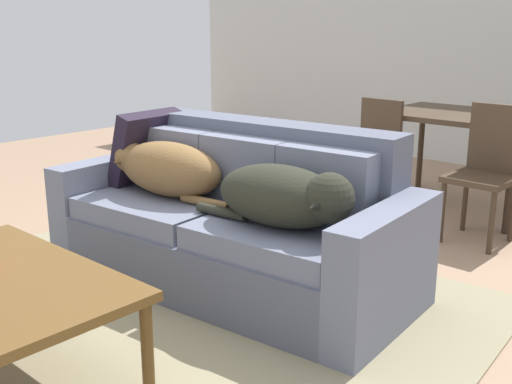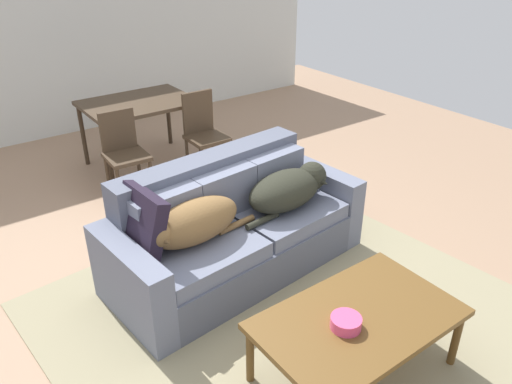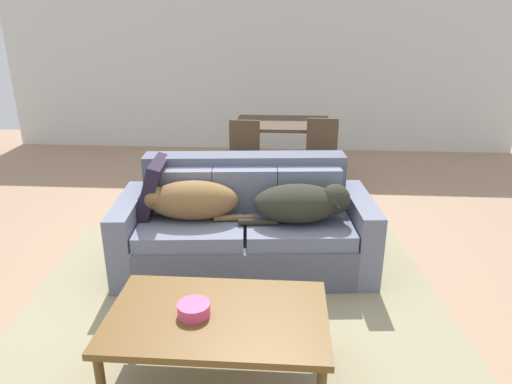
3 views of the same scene
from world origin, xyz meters
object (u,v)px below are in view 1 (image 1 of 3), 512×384
(dog_on_right_cushion, at_px, (286,196))
(dining_chair_near_left, at_px, (372,150))
(throw_pillow_by_left_arm, at_px, (146,149))
(dog_on_left_cushion, at_px, (166,168))
(couch, at_px, (236,225))
(dining_chair_near_right, at_px, (486,167))
(dining_table, at_px, (463,123))

(dog_on_right_cushion, distance_m, dining_chair_near_left, 1.94)
(dog_on_right_cushion, relative_size, dining_chair_near_left, 0.99)
(throw_pillow_by_left_arm, bearing_deg, dog_on_left_cushion, -19.71)
(couch, height_order, dog_on_right_cushion, couch)
(dog_on_right_cushion, distance_m, dining_chair_near_right, 1.82)
(dog_on_right_cushion, relative_size, dining_table, 0.73)
(couch, height_order, dining_table, couch)
(couch, bearing_deg, dining_table, 77.95)
(dog_on_left_cushion, xyz_separation_m, dining_table, (0.70, 2.42, 0.06))
(couch, distance_m, dining_chair_near_left, 1.71)
(couch, bearing_deg, dog_on_left_cushion, -167.39)
(dining_table, bearing_deg, throw_pillow_by_left_arm, -114.18)
(throw_pillow_by_left_arm, bearing_deg, dining_table, 65.82)
(dog_on_left_cushion, relative_size, dining_chair_near_left, 1.02)
(dining_table, bearing_deg, dog_on_left_cushion, -106.13)
(dog_on_left_cushion, distance_m, dining_chair_near_right, 2.14)
(dog_on_left_cushion, bearing_deg, dining_chair_near_right, 52.00)
(couch, xyz_separation_m, dining_chair_near_right, (0.73, 1.66, 0.16))
(dog_on_right_cushion, distance_m, dining_table, 2.43)
(couch, xyz_separation_m, throw_pillow_by_left_arm, (-0.76, -0.02, 0.34))
(couch, xyz_separation_m, dog_on_right_cushion, (0.47, -0.13, 0.28))
(dog_on_left_cushion, height_order, throw_pillow_by_left_arm, throw_pillow_by_left_arm)
(couch, relative_size, dining_chair_near_right, 2.32)
(dining_chair_near_left, bearing_deg, throw_pillow_by_left_arm, -105.96)
(dog_on_right_cushion, distance_m, throw_pillow_by_left_arm, 1.23)
(dog_on_left_cushion, distance_m, dog_on_right_cushion, 0.89)
(dining_table, bearing_deg, dog_on_right_cushion, -85.44)
(dog_on_left_cushion, xyz_separation_m, dog_on_right_cushion, (0.89, 0.00, -0.00))
(dog_on_left_cushion, xyz_separation_m, dining_chair_near_left, (0.25, 1.83, -0.13))
(throw_pillow_by_left_arm, distance_m, dining_chair_near_left, 1.82)
(dining_chair_near_left, bearing_deg, dog_on_right_cushion, -67.77)
(throw_pillow_by_left_arm, relative_size, dining_chair_near_right, 0.51)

